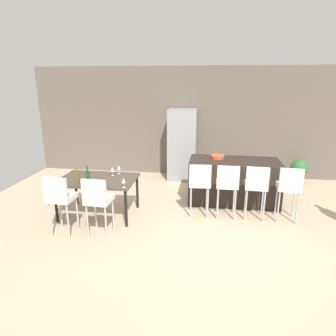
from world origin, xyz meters
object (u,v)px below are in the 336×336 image
at_px(wine_bottle_right, 77,177).
at_px(potted_plant, 299,170).
at_px(dining_chair_far, 97,198).
at_px(wine_bottle_far, 88,178).
at_px(bar_chair_far, 289,186).
at_px(wine_glass_near, 112,169).
at_px(bar_chair_left, 200,181).
at_px(wine_glass_left, 124,181).
at_px(kitchen_island, 233,181).
at_px(dining_chair_near, 60,196).
at_px(wine_glass_middle, 119,168).
at_px(bar_chair_middle, 227,183).
at_px(refrigerator, 182,145).
at_px(bar_chair_right, 256,184).
at_px(fruit_bowl, 218,157).
at_px(dining_table, 98,182).

distance_m(wine_bottle_right, potted_plant, 5.41).
bearing_deg(potted_plant, dining_chair_far, -140.62).
distance_m(wine_bottle_far, potted_plant, 5.24).
height_order(bar_chair_far, wine_glass_near, bar_chair_far).
bearing_deg(wine_bottle_far, bar_chair_left, 16.90).
height_order(wine_bottle_far, wine_glass_left, wine_bottle_far).
bearing_deg(kitchen_island, wine_bottle_far, -151.93).
height_order(bar_chair_left, bar_chair_far, same).
distance_m(dining_chair_near, wine_glass_middle, 1.37).
height_order(wine_bottle_far, wine_glass_near, wine_bottle_far).
bearing_deg(bar_chair_middle, refrigerator, 115.30).
distance_m(refrigerator, potted_plant, 3.03).
bearing_deg(bar_chair_right, refrigerator, 125.25).
xyz_separation_m(bar_chair_middle, dining_chair_far, (-2.12, -1.07, 0.00)).
height_order(bar_chair_left, wine_bottle_right, bar_chair_left).
bearing_deg(wine_glass_middle, refrigerator, 63.32).
bearing_deg(bar_chair_left, potted_plant, 42.73).
relative_size(kitchen_island, bar_chair_right, 1.79).
bearing_deg(dining_chair_far, refrigerator, 72.30).
bearing_deg(dining_chair_far, kitchen_island, 39.38).
bearing_deg(bar_chair_left, wine_bottle_far, -163.10).
bearing_deg(wine_bottle_right, fruit_bowl, 30.35).
distance_m(wine_bottle_far, fruit_bowl, 2.76).
distance_m(bar_chair_right, potted_plant, 2.65).
xyz_separation_m(bar_chair_left, wine_glass_near, (-1.71, -0.00, 0.17)).
xyz_separation_m(bar_chair_far, dining_chair_far, (-3.23, -1.07, 0.00)).
distance_m(dining_table, potted_plant, 5.02).
height_order(wine_glass_left, refrigerator, refrigerator).
bearing_deg(wine_bottle_right, bar_chair_middle, 11.20).
bearing_deg(potted_plant, fruit_bowl, -148.15).
distance_m(bar_chair_middle, bar_chair_right, 0.53).
bearing_deg(bar_chair_right, dining_chair_far, -157.99).
xyz_separation_m(wine_glass_left, fruit_bowl, (1.63, 1.57, 0.09)).
height_order(dining_chair_far, potted_plant, dining_chair_far).
bearing_deg(wine_glass_near, fruit_bowl, 24.76).
bearing_deg(dining_table, wine_glass_left, -31.85).
xyz_separation_m(dining_table, dining_chair_near, (-0.33, -0.84, 0.02)).
bearing_deg(potted_plant, bar_chair_middle, -130.46).
distance_m(bar_chair_right, refrigerator, 2.76).
bearing_deg(fruit_bowl, dining_chair_far, -134.02).
relative_size(bar_chair_far, fruit_bowl, 3.66).
height_order(dining_chair_near, wine_bottle_far, wine_bottle_far).
distance_m(bar_chair_far, wine_bottle_right, 3.85).
xyz_separation_m(bar_chair_far, wine_glass_middle, (-3.24, 0.13, 0.17)).
xyz_separation_m(dining_table, potted_plant, (4.36, 2.47, -0.31)).
bearing_deg(wine_glass_near, wine_bottle_right, -131.82).
xyz_separation_m(dining_chair_near, dining_chair_far, (0.65, 0.00, 0.00)).
height_order(dining_chair_far, wine_glass_middle, dining_chair_far).
relative_size(wine_glass_left, potted_plant, 0.28).
xyz_separation_m(refrigerator, potted_plant, (2.97, -0.01, -0.55)).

